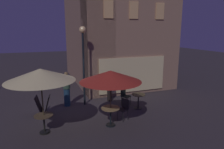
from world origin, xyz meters
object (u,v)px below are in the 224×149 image
(cafe_chair_1, at_px, (125,95))
(patron_standing_1, at_px, (109,87))
(patio_umbrella_0, at_px, (40,75))
(patio_umbrella_1, at_px, (111,76))
(menu_sandwich_board, at_px, (43,105))
(street_lamp_near_corner, at_px, (83,50))
(cafe_table_1, at_px, (111,112))
(cafe_table_0, at_px, (44,120))
(patron_standing_0, at_px, (67,89))
(cafe_table_2, at_px, (138,98))
(cafe_chair_0, at_px, (124,107))

(cafe_chair_1, height_order, patron_standing_1, patron_standing_1)
(patio_umbrella_0, bearing_deg, patio_umbrella_1, -6.76)
(menu_sandwich_board, bearing_deg, street_lamp_near_corner, 28.23)
(cafe_table_1, relative_size, patron_standing_1, 0.49)
(cafe_table_0, relative_size, patron_standing_0, 0.40)
(cafe_table_1, bearing_deg, patio_umbrella_1, 0.00)
(cafe_table_1, relative_size, cafe_table_2, 1.04)
(patio_umbrella_0, bearing_deg, cafe_chair_1, 22.42)
(cafe_table_0, xyz_separation_m, cafe_chair_1, (4.11, 1.69, 0.04))
(patio_umbrella_0, distance_m, cafe_chair_1, 4.77)
(street_lamp_near_corner, distance_m, cafe_table_1, 3.65)
(cafe_table_2, bearing_deg, cafe_chair_0, -141.75)
(menu_sandwich_board, xyz_separation_m, patio_umbrella_1, (2.57, -2.11, 1.63))
(patron_standing_0, bearing_deg, cafe_table_1, -55.71)
(cafe_table_1, height_order, patio_umbrella_0, patio_umbrella_0)
(cafe_chair_0, distance_m, patron_standing_1, 2.55)
(menu_sandwich_board, height_order, cafe_table_0, menu_sandwich_board)
(patron_standing_1, bearing_deg, cafe_table_2, -58.28)
(patio_umbrella_1, xyz_separation_m, cafe_chair_0, (0.76, 0.35, -1.53))
(cafe_table_1, distance_m, cafe_chair_1, 2.51)
(patio_umbrella_1, distance_m, cafe_chair_1, 2.95)
(cafe_table_0, distance_m, patron_standing_0, 2.91)
(cafe_chair_1, relative_size, patron_standing_0, 0.50)
(menu_sandwich_board, bearing_deg, cafe_chair_0, -17.12)
(menu_sandwich_board, height_order, patio_umbrella_0, patio_umbrella_0)
(street_lamp_near_corner, relative_size, cafe_chair_1, 4.51)
(cafe_table_1, distance_m, cafe_table_2, 2.34)
(cafe_chair_0, bearing_deg, patio_umbrella_1, -0.00)
(cafe_table_2, xyz_separation_m, patron_standing_0, (-3.31, 1.62, 0.38))
(street_lamp_near_corner, xyz_separation_m, cafe_chair_1, (1.98, -0.77, -2.35))
(cafe_table_2, xyz_separation_m, cafe_chair_0, (-1.19, -0.94, 0.04))
(cafe_table_1, xyz_separation_m, patio_umbrella_1, (0.00, 0.00, 1.52))
(cafe_table_0, bearing_deg, menu_sandwich_board, 89.20)
(patio_umbrella_0, height_order, patron_standing_1, patio_umbrella_0)
(patio_umbrella_1, xyz_separation_m, patron_standing_0, (-1.36, 2.91, -1.19))
(cafe_table_2, bearing_deg, street_lamp_near_corner, 148.37)
(street_lamp_near_corner, relative_size, patio_umbrella_0, 1.61)
(menu_sandwich_board, height_order, cafe_chair_1, menu_sandwich_board)
(cafe_table_0, height_order, cafe_chair_1, cafe_chair_1)
(street_lamp_near_corner, relative_size, cafe_table_1, 5.21)
(patio_umbrella_1, bearing_deg, cafe_table_1, 180.00)
(cafe_table_1, bearing_deg, cafe_table_0, 173.24)
(street_lamp_near_corner, bearing_deg, patron_standing_0, 171.24)
(cafe_chair_1, bearing_deg, patron_standing_1, -179.69)
(cafe_table_0, xyz_separation_m, patio_umbrella_0, (0.00, 0.00, 1.76))
(cafe_table_2, relative_size, cafe_chair_0, 0.80)
(patron_standing_0, bearing_deg, menu_sandwich_board, -137.24)
(cafe_table_1, height_order, patron_standing_0, patron_standing_0)
(cafe_table_1, relative_size, patio_umbrella_1, 0.32)
(menu_sandwich_board, xyz_separation_m, patron_standing_0, (1.21, 0.80, 0.44))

